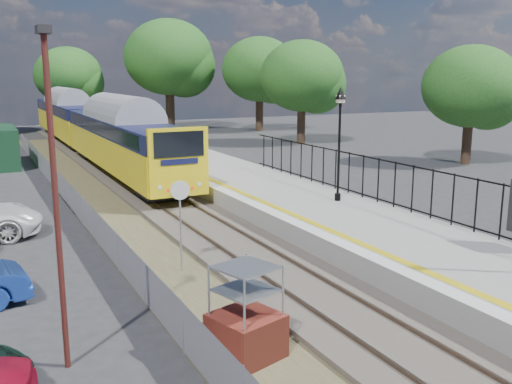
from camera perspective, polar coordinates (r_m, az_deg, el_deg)
ground at (r=16.28m, az=4.64°, el=-9.88°), size 120.00×120.00×0.00m
track_bed at (r=24.50m, az=-8.12°, el=-2.33°), size 5.90×80.00×0.29m
platform at (r=24.79m, az=3.40°, el=-1.21°), size 5.00×70.00×0.90m
platform_edge at (r=23.75m, az=-0.90°, el=-0.64°), size 0.90×70.00×0.01m
victorian_lamp_north at (r=23.13m, az=8.39°, el=7.41°), size 0.44×0.44×4.60m
palisade_fence at (r=21.35m, az=16.74°, el=0.01°), size 0.12×26.00×2.00m
wire_fence at (r=25.75m, az=-17.71°, el=-0.92°), size 0.06×52.00×1.20m
tree_line at (r=55.70m, az=-17.35°, el=11.82°), size 56.80×43.80×11.88m
train at (r=44.53m, az=-16.38°, el=6.53°), size 2.82×40.83×3.51m
brick_plinth at (r=12.29m, az=-1.01°, el=-12.13°), size 1.63×1.63×2.10m
speed_sign at (r=17.26m, az=-7.57°, el=-1.84°), size 0.57×0.16×2.88m
carpark_lamp at (r=11.76m, az=-19.51°, el=0.96°), size 0.25×0.50×6.86m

